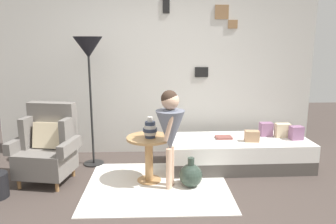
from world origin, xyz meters
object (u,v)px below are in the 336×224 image
at_px(daybed, 239,153).
at_px(floor_lamp, 88,54).
at_px(person_child, 170,126).
at_px(demijohn_near, 191,175).
at_px(vase_striped, 150,129).
at_px(side_table, 149,150).
at_px(book_on_daybed, 224,137).
at_px(armchair, 48,147).

xyz_separation_m(daybed, floor_lamp, (-2.05, 0.16, 1.36)).
distance_m(person_child, demijohn_near, 0.67).
distance_m(daybed, vase_striped, 1.40).
relative_size(side_table, person_child, 0.49).
height_order(floor_lamp, book_on_daybed, floor_lamp).
xyz_separation_m(vase_striped, floor_lamp, (-0.82, 0.65, 0.88)).
relative_size(person_child, book_on_daybed, 5.38).
relative_size(person_child, demijohn_near, 3.23).
bearing_deg(book_on_daybed, side_table, -154.37).
relative_size(floor_lamp, person_child, 1.51).
bearing_deg(floor_lamp, demijohn_near, -31.05).
bearing_deg(person_child, floor_lamp, 142.54).
bearing_deg(demijohn_near, person_child, -174.75).
relative_size(vase_striped, demijohn_near, 0.71).
bearing_deg(demijohn_near, vase_striped, 163.81).
height_order(side_table, book_on_daybed, side_table).
bearing_deg(floor_lamp, book_on_daybed, -3.80).
bearing_deg(side_table, person_child, -37.85).
bearing_deg(daybed, floor_lamp, 175.61).
bearing_deg(vase_striped, book_on_daybed, 27.54).
bearing_deg(book_on_daybed, daybed, -9.45).
distance_m(armchair, side_table, 1.26).
distance_m(side_table, floor_lamp, 1.53).
xyz_separation_m(vase_striped, demijohn_near, (0.49, -0.14, -0.54)).
distance_m(vase_striped, book_on_daybed, 1.17).
bearing_deg(floor_lamp, vase_striped, -38.16).
distance_m(daybed, person_child, 1.31).
relative_size(book_on_daybed, demijohn_near, 0.60).
height_order(armchair, book_on_daybed, armchair).
height_order(person_child, book_on_daybed, person_child).
relative_size(armchair, vase_striped, 3.74).
height_order(armchair, vase_striped, armchair).
bearing_deg(side_table, vase_striped, -60.54).
bearing_deg(armchair, side_table, -3.75).
relative_size(armchair, daybed, 0.51).
bearing_deg(person_child, demijohn_near, 5.25).
bearing_deg(side_table, demijohn_near, -19.05).
height_order(armchair, floor_lamp, floor_lamp).
bearing_deg(vase_striped, daybed, 21.87).
xyz_separation_m(side_table, floor_lamp, (-0.81, 0.61, 1.15)).
bearing_deg(armchair, demijohn_near, -8.29).
height_order(armchair, person_child, person_child).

